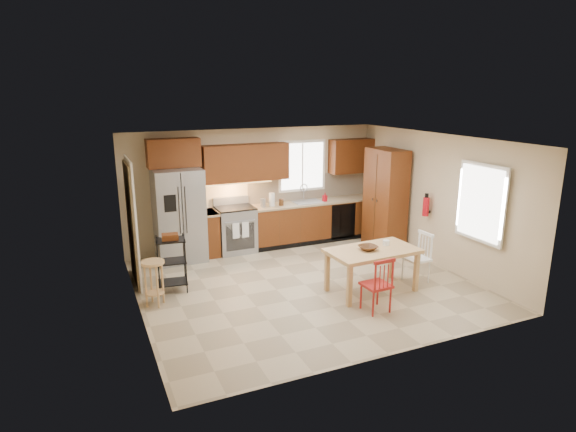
% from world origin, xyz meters
% --- Properties ---
extents(floor, '(5.50, 5.50, 0.00)m').
position_xyz_m(floor, '(0.00, 0.00, 0.00)').
color(floor, tan).
rests_on(floor, ground).
extents(ceiling, '(5.50, 5.00, 0.02)m').
position_xyz_m(ceiling, '(0.00, 0.00, 2.50)').
color(ceiling, silver).
rests_on(ceiling, ground).
extents(wall_back, '(5.50, 0.02, 2.50)m').
position_xyz_m(wall_back, '(0.00, 2.50, 1.25)').
color(wall_back, '#CCB793').
rests_on(wall_back, ground).
extents(wall_front, '(5.50, 0.02, 2.50)m').
position_xyz_m(wall_front, '(0.00, -2.50, 1.25)').
color(wall_front, '#CCB793').
rests_on(wall_front, ground).
extents(wall_left, '(0.02, 5.00, 2.50)m').
position_xyz_m(wall_left, '(-2.75, 0.00, 1.25)').
color(wall_left, '#CCB793').
rests_on(wall_left, ground).
extents(wall_right, '(0.02, 5.00, 2.50)m').
position_xyz_m(wall_right, '(2.75, 0.00, 1.25)').
color(wall_right, '#CCB793').
rests_on(wall_right, ground).
extents(refrigerator, '(0.92, 0.75, 1.82)m').
position_xyz_m(refrigerator, '(-1.70, 2.12, 0.91)').
color(refrigerator, gray).
rests_on(refrigerator, floor).
extents(range_stove, '(0.76, 0.63, 0.92)m').
position_xyz_m(range_stove, '(-0.55, 2.19, 0.46)').
color(range_stove, gray).
rests_on(range_stove, floor).
extents(base_cabinet_narrow, '(0.30, 0.60, 0.90)m').
position_xyz_m(base_cabinet_narrow, '(-1.10, 2.20, 0.45)').
color(base_cabinet_narrow, '#5E2D11').
rests_on(base_cabinet_narrow, floor).
extents(base_cabinet_run, '(2.92, 0.60, 0.90)m').
position_xyz_m(base_cabinet_run, '(1.29, 2.20, 0.45)').
color(base_cabinet_run, '#5E2D11').
rests_on(base_cabinet_run, floor).
extents(dishwasher, '(0.60, 0.02, 0.78)m').
position_xyz_m(dishwasher, '(1.85, 1.91, 0.45)').
color(dishwasher, black).
rests_on(dishwasher, floor).
extents(backsplash, '(2.92, 0.03, 0.55)m').
position_xyz_m(backsplash, '(1.29, 2.48, 1.18)').
color(backsplash, beige).
rests_on(backsplash, wall_back).
extents(upper_over_fridge, '(1.00, 0.35, 0.55)m').
position_xyz_m(upper_over_fridge, '(-1.70, 2.33, 2.10)').
color(upper_over_fridge, '#5C2B0F').
rests_on(upper_over_fridge, wall_back).
extents(upper_left_block, '(1.80, 0.35, 0.75)m').
position_xyz_m(upper_left_block, '(-0.25, 2.33, 1.83)').
color(upper_left_block, '#5C2B0F').
rests_on(upper_left_block, wall_back).
extents(upper_right_block, '(1.00, 0.35, 0.75)m').
position_xyz_m(upper_right_block, '(2.25, 2.33, 1.83)').
color(upper_right_block, '#5C2B0F').
rests_on(upper_right_block, wall_back).
extents(window_back, '(1.12, 0.04, 1.12)m').
position_xyz_m(window_back, '(1.10, 2.48, 1.65)').
color(window_back, white).
rests_on(window_back, wall_back).
extents(sink, '(0.62, 0.46, 0.16)m').
position_xyz_m(sink, '(1.10, 2.20, 0.86)').
color(sink, gray).
rests_on(sink, base_cabinet_run).
extents(undercab_glow, '(1.60, 0.30, 0.01)m').
position_xyz_m(undercab_glow, '(-0.55, 2.30, 1.43)').
color(undercab_glow, '#FFBF66').
rests_on(undercab_glow, wall_back).
extents(soap_bottle, '(0.09, 0.09, 0.19)m').
position_xyz_m(soap_bottle, '(1.48, 2.10, 1.00)').
color(soap_bottle, '#B10C17').
rests_on(soap_bottle, base_cabinet_run).
extents(paper_towel, '(0.12, 0.12, 0.28)m').
position_xyz_m(paper_towel, '(0.25, 2.15, 1.04)').
color(paper_towel, white).
rests_on(paper_towel, base_cabinet_run).
extents(canister_steel, '(0.11, 0.11, 0.18)m').
position_xyz_m(canister_steel, '(0.05, 2.15, 0.99)').
color(canister_steel, gray).
rests_on(canister_steel, base_cabinet_run).
extents(canister_wood, '(0.10, 0.10, 0.14)m').
position_xyz_m(canister_wood, '(0.45, 2.12, 0.97)').
color(canister_wood, '#4E3015').
rests_on(canister_wood, base_cabinet_run).
extents(pantry, '(0.50, 0.95, 2.10)m').
position_xyz_m(pantry, '(2.43, 1.20, 1.05)').
color(pantry, '#5E2D11').
rests_on(pantry, floor).
extents(fire_extinguisher, '(0.12, 0.12, 0.36)m').
position_xyz_m(fire_extinguisher, '(2.63, 0.15, 1.10)').
color(fire_extinguisher, '#B10C17').
rests_on(fire_extinguisher, wall_right).
extents(window_right, '(0.04, 1.02, 1.32)m').
position_xyz_m(window_right, '(2.68, -1.15, 1.45)').
color(window_right, white).
rests_on(window_right, wall_right).
extents(doorway, '(0.04, 0.95, 2.10)m').
position_xyz_m(doorway, '(-2.67, 1.30, 1.05)').
color(doorway, '#8C7A59').
rests_on(doorway, wall_left).
extents(dining_table, '(1.52, 0.90, 0.72)m').
position_xyz_m(dining_table, '(0.90, -0.68, 0.36)').
color(dining_table, tan).
rests_on(dining_table, floor).
extents(chair_red, '(0.43, 0.43, 0.87)m').
position_xyz_m(chair_red, '(0.55, -1.33, 0.43)').
color(chair_red, maroon).
rests_on(chair_red, floor).
extents(chair_white, '(0.43, 0.43, 0.87)m').
position_xyz_m(chair_white, '(1.85, -0.63, 0.43)').
color(chair_white, white).
rests_on(chair_white, floor).
extents(table_bowl, '(0.31, 0.31, 0.07)m').
position_xyz_m(table_bowl, '(0.80, -0.68, 0.73)').
color(table_bowl, '#4E3015').
rests_on(table_bowl, dining_table).
extents(table_jar, '(0.11, 0.11, 0.12)m').
position_xyz_m(table_jar, '(1.22, -0.59, 0.76)').
color(table_jar, white).
rests_on(table_jar, dining_table).
extents(bar_stool, '(0.46, 0.46, 0.73)m').
position_xyz_m(bar_stool, '(-2.50, 0.21, 0.36)').
color(bar_stool, tan).
rests_on(bar_stool, floor).
extents(utility_cart, '(0.52, 0.42, 0.95)m').
position_xyz_m(utility_cart, '(-2.14, 0.65, 0.47)').
color(utility_cart, black).
rests_on(utility_cart, floor).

